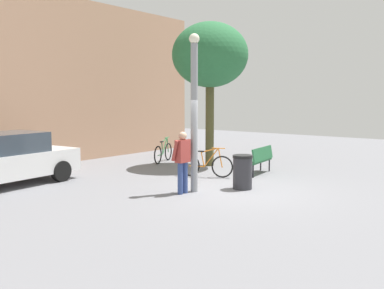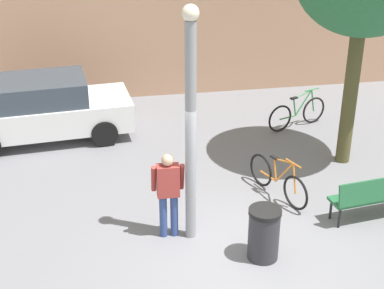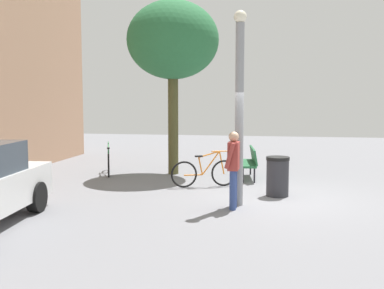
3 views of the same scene
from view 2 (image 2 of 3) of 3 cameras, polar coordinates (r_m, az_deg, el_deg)
The scene contains 8 objects.
ground_plane at distance 10.49m, azimuth 5.03°, elevation -10.59°, with size 36.00×36.00×0.00m, color slate.
lamppost at distance 9.80m, azimuth -0.13°, elevation 2.16°, with size 0.28×0.28×4.25m.
person_by_lamppost at distance 10.43m, azimuth -2.33°, elevation -4.40°, with size 0.60×0.29×1.67m.
park_bench at distance 11.60m, azimuth 17.20°, elevation -4.67°, with size 1.65×0.67×0.92m.
bicycle_orange at distance 12.03m, azimuth 8.36°, elevation -3.43°, with size 0.72×1.70×0.97m.
bicycle_green at distance 15.27m, azimuth 10.22°, elevation 3.02°, with size 1.72×0.67×0.97m.
parked_car_white at distance 14.72m, azimuth -14.26°, elevation 3.38°, with size 4.33×2.11×1.55m.
trash_bin at distance 10.19m, azimuth 7.00°, elevation -8.59°, with size 0.56×0.56×0.96m.
Camera 2 is at (-2.35, -8.11, 6.23)m, focal length 54.81 mm.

